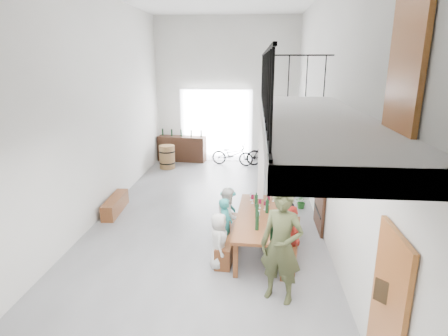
# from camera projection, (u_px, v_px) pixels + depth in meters

# --- Properties ---
(floor) EXTENTS (12.00, 12.00, 0.00)m
(floor) POSITION_uv_depth(u_px,v_px,m) (208.00, 219.00, 9.48)
(floor) COLOR slate
(floor) RESTS_ON ground
(room_walls) EXTENTS (12.00, 12.00, 12.00)m
(room_walls) POSITION_uv_depth(u_px,v_px,m) (206.00, 75.00, 8.50)
(room_walls) COLOR white
(room_walls) RESTS_ON ground
(gateway_portal) EXTENTS (2.80, 0.08, 2.80)m
(gateway_portal) POSITION_uv_depth(u_px,v_px,m) (216.00, 125.00, 14.82)
(gateway_portal) COLOR white
(gateway_portal) RESTS_ON ground
(right_wall_decor) EXTENTS (0.07, 8.28, 5.07)m
(right_wall_decor) POSITION_uv_depth(u_px,v_px,m) (337.00, 179.00, 6.99)
(right_wall_decor) COLOR #A55928
(right_wall_decor) RESTS_ON ground
(balcony) EXTENTS (1.52, 5.62, 4.00)m
(balcony) POSITION_uv_depth(u_px,v_px,m) (312.00, 125.00, 5.51)
(balcony) COLOR silver
(balcony) RESTS_ON ground
(tasting_table) EXTENTS (1.15, 2.56, 0.79)m
(tasting_table) POSITION_uv_depth(u_px,v_px,m) (262.00, 220.00, 7.73)
(tasting_table) COLOR brown
(tasting_table) RESTS_ON ground
(bench_inner) EXTENTS (0.45, 1.90, 0.43)m
(bench_inner) POSITION_uv_depth(u_px,v_px,m) (229.00, 239.00, 7.95)
(bench_inner) COLOR brown
(bench_inner) RESTS_ON ground
(bench_wall) EXTENTS (0.52, 1.88, 0.43)m
(bench_wall) POSITION_uv_depth(u_px,v_px,m) (292.00, 243.00, 7.78)
(bench_wall) COLOR brown
(bench_wall) RESTS_ON ground
(tableware) EXTENTS (0.57, 1.61, 0.35)m
(tableware) POSITION_uv_depth(u_px,v_px,m) (260.00, 207.00, 7.83)
(tableware) COLOR black
(tableware) RESTS_ON tasting_table
(side_bench) EXTENTS (0.40, 1.45, 0.40)m
(side_bench) POSITION_uv_depth(u_px,v_px,m) (115.00, 205.00, 9.89)
(side_bench) COLOR brown
(side_bench) RESTS_ON ground
(oak_barrel) EXTENTS (0.59, 0.59, 0.86)m
(oak_barrel) POSITION_uv_depth(u_px,v_px,m) (167.00, 157.00, 13.88)
(oak_barrel) COLOR olive
(oak_barrel) RESTS_ON ground
(serving_counter) EXTENTS (1.93, 0.73, 0.99)m
(serving_counter) POSITION_uv_depth(u_px,v_px,m) (182.00, 149.00, 14.90)
(serving_counter) COLOR #341C0F
(serving_counter) RESTS_ON ground
(counter_bottles) EXTENTS (1.63, 0.23, 0.28)m
(counter_bottles) POSITION_uv_depth(u_px,v_px,m) (181.00, 133.00, 14.73)
(counter_bottles) COLOR black
(counter_bottles) RESTS_ON serving_counter
(guest_left_a) EXTENTS (0.40, 0.57, 1.12)m
(guest_left_a) POSITION_uv_depth(u_px,v_px,m) (219.00, 241.00, 7.14)
(guest_left_a) COLOR silver
(guest_left_a) RESTS_ON ground
(guest_left_b) EXTENTS (0.29, 0.43, 1.18)m
(guest_left_b) POSITION_uv_depth(u_px,v_px,m) (226.00, 225.00, 7.73)
(guest_left_b) COLOR teal
(guest_left_b) RESTS_ON ground
(guest_left_c) EXTENTS (0.49, 0.63, 1.27)m
(guest_left_c) POSITION_uv_depth(u_px,v_px,m) (228.00, 215.00, 8.12)
(guest_left_c) COLOR silver
(guest_left_c) RESTS_ON ground
(guest_left_d) EXTENTS (0.61, 0.78, 1.06)m
(guest_left_d) POSITION_uv_depth(u_px,v_px,m) (228.00, 209.00, 8.72)
(guest_left_d) COLOR teal
(guest_left_d) RESTS_ON ground
(guest_right_a) EXTENTS (0.47, 0.77, 1.22)m
(guest_right_a) POSITION_uv_depth(u_px,v_px,m) (291.00, 235.00, 7.25)
(guest_right_a) COLOR #B2281E
(guest_right_a) RESTS_ON ground
(guest_right_b) EXTENTS (0.41, 1.05, 1.11)m
(guest_right_b) POSITION_uv_depth(u_px,v_px,m) (287.00, 226.00, 7.78)
(guest_right_b) COLOR black
(guest_right_b) RESTS_ON ground
(guest_right_c) EXTENTS (0.44, 0.60, 1.15)m
(guest_right_c) POSITION_uv_depth(u_px,v_px,m) (288.00, 214.00, 8.35)
(guest_right_c) COLOR silver
(guest_right_c) RESTS_ON ground
(host_standing) EXTENTS (0.84, 0.71, 1.95)m
(host_standing) POSITION_uv_depth(u_px,v_px,m) (281.00, 246.00, 6.06)
(host_standing) COLOR #424828
(host_standing) RESTS_ON ground
(potted_plant) EXTENTS (0.36, 0.32, 0.37)m
(potted_plant) POSITION_uv_depth(u_px,v_px,m) (302.00, 202.00, 10.13)
(potted_plant) COLOR #1B4E1B
(potted_plant) RESTS_ON ground
(bicycle_near) EXTENTS (1.68, 0.82, 0.84)m
(bicycle_near) POSITION_uv_depth(u_px,v_px,m) (232.00, 155.00, 14.28)
(bicycle_near) COLOR black
(bicycle_near) RESTS_ON ground
(bicycle_far) EXTENTS (1.62, 0.73, 0.94)m
(bicycle_far) POSITION_uv_depth(u_px,v_px,m) (267.00, 153.00, 14.27)
(bicycle_far) COLOR black
(bicycle_far) RESTS_ON ground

